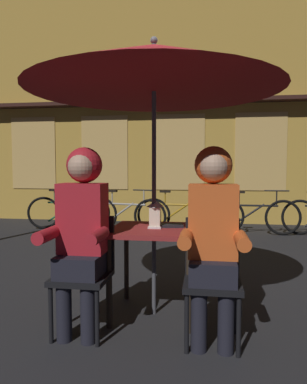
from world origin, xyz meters
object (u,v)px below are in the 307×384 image
person_right_hooded (213,225)px  bicycle_second (125,214)px  chair_left (85,267)px  bicycle_fourth (254,216)px  book (171,225)px  chair_right (212,272)px  cafe_table (154,240)px  patio_umbrella (154,68)px  bicycle_nearest (69,212)px  bicycle_third (180,215)px  lantern (155,214)px  person_left_hooded (82,222)px

person_right_hooded → bicycle_second: size_ratio=0.85×
chair_left → bicycle_fourth: chair_left is taller
bicycle_second → book: bicycle_second is taller
chair_right → cafe_table: bearing=142.5°
person_right_hooded → book: (-0.34, 0.51, -0.09)m
patio_umbrella → bicycle_fourth: 4.41m
bicycle_nearest → bicycle_third: (2.28, -0.15, 0.00)m
lantern → chair_right: size_ratio=0.27×
bicycle_fourth → person_left_hooded: bearing=-113.1°
cafe_table → book: bearing=30.5°
bicycle_nearest → bicycle_second: bearing=-9.1°
bicycle_nearest → book: (2.48, -3.85, 0.41)m
cafe_table → person_left_hooded: size_ratio=0.53×
bicycle_fourth → person_right_hooded: bearing=-101.4°
lantern → chair_left: lantern is taller
cafe_table → chair_right: chair_right is taller
patio_umbrella → bicycle_nearest: size_ratio=1.40×
bicycle_fourth → chair_left: bearing=-113.4°
person_right_hooded → bicycle_fourth: bearing=78.6°
bicycle_third → bicycle_fourth: (1.39, 0.05, 0.00)m
cafe_table → bicycle_fourth: bearing=70.8°
chair_left → person_right_hooded: bearing=-3.4°
patio_umbrella → book: 1.32m
bicycle_third → bicycle_fourth: 1.39m
person_left_hooded → bicycle_third: person_left_hooded is taller
patio_umbrella → bicycle_nearest: 4.89m
patio_umbrella → bicycle_second: patio_umbrella is taller
cafe_table → chair_right: (0.48, -0.37, -0.15)m
person_left_hooded → person_right_hooded: same height
lantern → chair_left: bearing=-142.7°
bicycle_second → bicycle_nearest: bearing=170.9°
book → cafe_table: bearing=-160.3°
chair_right → bicycle_fourth: (0.86, 4.20, -0.14)m
bicycle_nearest → bicycle_third: 2.29m
person_left_hooded → bicycle_nearest: bearing=113.1°
chair_right → bicycle_third: chair_right is taller
cafe_table → bicycle_nearest: 4.59m
chair_left → book: 0.81m
patio_umbrella → lantern: (0.01, 0.00, -1.20)m
cafe_table → bicycle_nearest: bearing=120.7°
chair_right → bicycle_second: chair_right is taller
bicycle_nearest → book: bearing=-57.3°
cafe_table → person_right_hooded: 0.67m
person_right_hooded → bicycle_second: (-1.59, 4.16, -0.50)m
book → bicycle_fourth: bearing=61.5°
person_left_hooded → bicycle_fourth: (1.82, 4.26, -0.50)m
person_left_hooded → bicycle_third: size_ratio=0.83×
chair_right → bicycle_second: size_ratio=0.53×
person_right_hooded → person_left_hooded: bearing=180.0°
cafe_table → person_left_hooded: 0.67m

